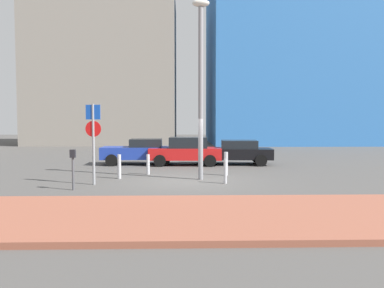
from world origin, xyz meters
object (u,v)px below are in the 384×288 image
(parking_sign_post, at_px, (93,134))
(traffic_bollard_edge, at_px, (148,164))
(traffic_bollard_near, at_px, (119,167))
(traffic_bollard_mid, at_px, (226,164))
(traffic_bollard_far, at_px, (225,171))
(parking_meter, at_px, (73,164))
(parked_car_black, at_px, (234,152))
(parked_car_red, at_px, (186,151))
(street_lamp, at_px, (201,75))
(parked_car_blue, at_px, (141,151))

(parking_sign_post, distance_m, traffic_bollard_edge, 3.58)
(traffic_bollard_near, bearing_deg, parking_sign_post, -114.82)
(traffic_bollard_mid, bearing_deg, traffic_bollard_far, -97.23)
(parking_meter, xyz_separation_m, traffic_bollard_near, (1.15, 2.65, -0.41))
(parked_car_black, bearing_deg, parking_meter, -130.34)
(traffic_bollard_mid, height_order, traffic_bollard_edge, traffic_bollard_mid)
(parked_car_black, distance_m, traffic_bollard_near, 7.60)
(parked_car_black, xyz_separation_m, traffic_bollard_mid, (-0.95, -4.38, -0.19))
(parked_car_red, xyz_separation_m, parking_sign_post, (-3.56, -6.51, 1.12))
(parked_car_red, bearing_deg, parking_meter, -117.62)
(traffic_bollard_mid, bearing_deg, parked_car_black, 77.77)
(parking_sign_post, bearing_deg, parked_car_red, 61.36)
(traffic_bollard_edge, bearing_deg, street_lamp, -34.11)
(parking_meter, bearing_deg, traffic_bollard_far, 13.01)
(street_lamp, bearing_deg, parked_car_black, 68.98)
(parking_meter, distance_m, street_lamp, 6.11)
(parked_car_black, bearing_deg, traffic_bollard_edge, -138.10)
(street_lamp, bearing_deg, traffic_bollard_far, -49.64)
(parking_meter, xyz_separation_m, traffic_bollard_mid, (5.73, 3.48, -0.39))
(parking_meter, xyz_separation_m, traffic_bollard_edge, (2.24, 3.88, -0.46))
(parked_car_black, xyz_separation_m, parking_sign_post, (-6.23, -6.72, 1.20))
(traffic_bollard_mid, xyz_separation_m, traffic_bollard_edge, (-3.49, 0.40, -0.07))
(parked_car_blue, relative_size, parking_meter, 2.98)
(parked_car_black, height_order, traffic_bollard_edge, parked_car_black)
(traffic_bollard_mid, bearing_deg, parking_meter, -148.69)
(traffic_bollard_near, bearing_deg, traffic_bollard_mid, 10.28)
(parking_sign_post, distance_m, traffic_bollard_far, 5.20)
(traffic_bollard_near, bearing_deg, street_lamp, -5.65)
(traffic_bollard_near, relative_size, traffic_bollard_edge, 1.11)
(traffic_bollard_far, relative_size, traffic_bollard_edge, 1.04)
(parked_car_blue, height_order, traffic_bollard_near, parked_car_blue)
(parked_car_red, distance_m, traffic_bollard_near, 5.77)
(parked_car_red, xyz_separation_m, parking_meter, (-4.00, -7.65, 0.12))
(traffic_bollard_edge, bearing_deg, traffic_bollard_near, -131.63)
(parked_car_black, bearing_deg, traffic_bollard_far, -100.56)
(street_lamp, distance_m, traffic_bollard_far, 4.05)
(parking_meter, bearing_deg, parked_car_red, 62.38)
(parked_car_black, relative_size, traffic_bollard_near, 4.43)
(parking_meter, bearing_deg, traffic_bollard_edge, 60.02)
(traffic_bollard_far, xyz_separation_m, traffic_bollard_edge, (-3.21, 2.62, -0.02))
(parked_car_red, height_order, street_lamp, street_lamp)
(parked_car_blue, bearing_deg, traffic_bollard_far, -59.48)
(street_lamp, bearing_deg, parked_car_red, 95.78)
(parking_meter, bearing_deg, parking_sign_post, 68.56)
(parking_sign_post, xyz_separation_m, parking_meter, (-0.45, -1.14, -1.00))
(parking_sign_post, distance_m, traffic_bollard_mid, 5.94)
(street_lamp, distance_m, traffic_bollard_edge, 4.73)
(traffic_bollard_edge, bearing_deg, traffic_bollard_far, -39.26)
(traffic_bollard_near, bearing_deg, parked_car_red, 60.26)
(parking_sign_post, height_order, traffic_bollard_mid, parking_sign_post)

